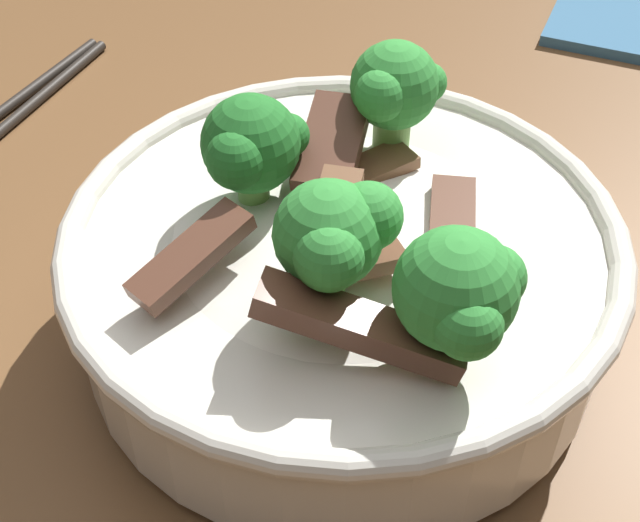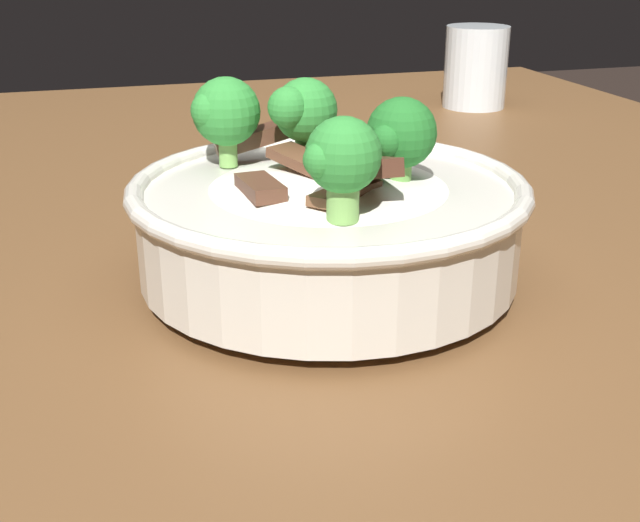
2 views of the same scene
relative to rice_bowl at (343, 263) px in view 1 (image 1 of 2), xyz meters
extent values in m
cube|color=brown|center=(0.03, -0.11, -0.08)|extent=(1.48, 0.92, 0.06)
cube|color=brown|center=(-0.63, -0.50, -0.47)|extent=(0.08, 0.08, 0.73)
cube|color=brown|center=(-0.63, 0.27, -0.47)|extent=(0.08, 0.08, 0.73)
cylinder|color=silver|center=(0.00, 0.00, -0.04)|extent=(0.10, 0.10, 0.01)
cylinder|color=silver|center=(0.00, 0.00, -0.01)|extent=(0.24, 0.24, 0.06)
torus|color=silver|center=(0.00, 0.00, 0.02)|extent=(0.25, 0.25, 0.01)
ellipsoid|color=white|center=(0.00, 0.00, 0.00)|extent=(0.20, 0.20, 0.04)
cube|color=#563323|center=(-0.01, 0.05, 0.02)|extent=(0.05, 0.02, 0.01)
cube|color=brown|center=(0.00, 0.00, 0.03)|extent=(0.08, 0.06, 0.02)
cube|color=#563323|center=(0.04, -0.05, 0.03)|extent=(0.06, 0.04, 0.02)
cube|color=brown|center=(-0.04, 0.00, 0.02)|extent=(0.05, 0.05, 0.01)
cube|color=brown|center=(0.01, 0.00, 0.03)|extent=(0.05, 0.02, 0.02)
cube|color=#563323|center=(0.07, 0.02, 0.04)|extent=(0.02, 0.08, 0.03)
cube|color=#4C2B1E|center=(-0.04, -0.01, 0.04)|extent=(0.06, 0.03, 0.02)
cylinder|color=#7AB256|center=(-0.07, 0.01, 0.03)|extent=(0.02, 0.02, 0.02)
sphere|color=green|center=(-0.07, 0.01, 0.05)|extent=(0.04, 0.04, 0.04)
sphere|color=green|center=(-0.05, 0.01, 0.06)|extent=(0.02, 0.02, 0.02)
sphere|color=green|center=(-0.07, 0.03, 0.05)|extent=(0.02, 0.02, 0.02)
cylinder|color=#7AB256|center=(0.06, 0.05, 0.03)|extent=(0.01, 0.01, 0.02)
sphere|color=green|center=(0.06, 0.05, 0.05)|extent=(0.05, 0.05, 0.05)
sphere|color=green|center=(0.08, 0.06, 0.05)|extent=(0.02, 0.02, 0.02)
sphere|color=green|center=(0.06, 0.06, 0.06)|extent=(0.02, 0.02, 0.02)
cylinder|color=#5B9947|center=(0.04, 0.00, 0.03)|extent=(0.01, 0.01, 0.02)
sphere|color=green|center=(0.04, 0.00, 0.06)|extent=(0.04, 0.04, 0.04)
sphere|color=green|center=(0.06, 0.00, 0.06)|extent=(0.03, 0.03, 0.03)
sphere|color=green|center=(0.04, 0.02, 0.06)|extent=(0.03, 0.03, 0.03)
cylinder|color=#6BA84C|center=(-0.01, -0.04, 0.03)|extent=(0.01, 0.01, 0.02)
sphere|color=#237028|center=(-0.01, -0.04, 0.05)|extent=(0.04, 0.04, 0.04)
sphere|color=#237028|center=(0.00, -0.05, 0.05)|extent=(0.03, 0.03, 0.03)
sphere|color=#237028|center=(-0.02, -0.03, 0.05)|extent=(0.02, 0.02, 0.02)
cylinder|color=#28231E|center=(-0.14, -0.24, -0.04)|extent=(0.20, 0.05, 0.01)
cube|color=#386689|center=(-0.37, 0.15, -0.04)|extent=(0.17, 0.13, 0.01)
camera|label=1|loc=(0.29, 0.05, 0.28)|focal=49.76mm
camera|label=2|loc=(-0.47, 0.14, 0.17)|focal=45.80mm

